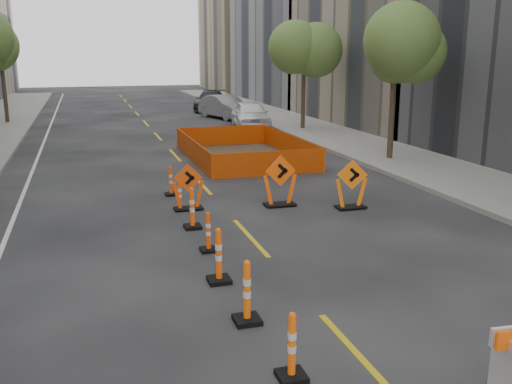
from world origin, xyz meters
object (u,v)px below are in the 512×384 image
object	(u,v)px
channelizer_7	(180,195)
channelizer_8	(171,181)
channelizer_4	(219,255)
parked_car_near	(251,115)
channelizer_2	(292,346)
channelizer_3	(247,292)
channelizer_6	(192,208)
chevron_sign_left	(188,187)
parked_car_far	(211,101)
parked_car_mid	(225,107)
chevron_sign_right	(351,184)
channelizer_5	(208,232)
chevron_sign_center	(280,181)

from	to	relation	value
channelizer_7	channelizer_8	xyz separation A→B (m)	(0.01, 1.84, 0.02)
channelizer_4	parked_car_near	size ratio (longest dim) A/B	0.24
channelizer_2	channelizer_3	bearing A→B (deg)	94.02
channelizer_6	chevron_sign_left	xyz separation A→B (m)	(0.22, 1.81, 0.13)
channelizer_6	channelizer_7	xyz separation A→B (m)	(-0.02, 1.84, -0.09)
parked_car_far	parked_car_near	bearing A→B (deg)	-70.17
channelizer_3	parked_car_far	distance (m)	35.84
channelizer_7	parked_car_far	world-z (taller)	parked_car_far
channelizer_3	channelizer_6	size ratio (longest dim) A/B	1.02
channelizer_3	channelizer_4	world-z (taller)	channelizer_4
channelizer_6	channelizer_8	distance (m)	3.67
channelizer_6	channelizer_8	bearing A→B (deg)	90.18
channelizer_6	parked_car_mid	bearing A→B (deg)	74.31
chevron_sign_right	parked_car_mid	bearing A→B (deg)	102.76
channelizer_7	parked_car_far	xyz separation A→B (m)	(6.97, 27.80, 0.29)
channelizer_5	channelizer_7	xyz separation A→B (m)	(-0.05, 3.67, -0.01)
chevron_sign_left	chevron_sign_center	xyz separation A→B (m)	(2.68, -0.36, 0.08)
channelizer_5	chevron_sign_center	xyz separation A→B (m)	(2.87, 3.29, 0.29)
channelizer_4	channelizer_6	world-z (taller)	channelizer_4
channelizer_8	channelizer_6	bearing A→B (deg)	-89.82
channelizer_7	chevron_sign_left	size ratio (longest dim) A/B	0.68
channelizer_8	channelizer_5	bearing A→B (deg)	-89.55
chevron_sign_center	parked_car_mid	xyz separation A→B (m)	(3.85, 22.60, 0.02)
channelizer_8	chevron_sign_left	world-z (taller)	chevron_sign_left
channelizer_8	parked_car_far	bearing A→B (deg)	74.99
channelizer_4	channelizer_7	world-z (taller)	channelizer_4
channelizer_3	channelizer_6	distance (m)	5.51
channelizer_7	channelizer_8	distance (m)	1.84
channelizer_6	chevron_sign_right	world-z (taller)	chevron_sign_right
channelizer_2	parked_car_far	world-z (taller)	parked_car_far
channelizer_7	chevron_sign_right	size ratio (longest dim) A/B	0.63
chevron_sign_right	chevron_sign_center	bearing A→B (deg)	172.79
parked_car_mid	channelizer_5	bearing A→B (deg)	-121.96
channelizer_3	parked_car_mid	bearing A→B (deg)	76.96
channelizer_2	channelizer_4	size ratio (longest dim) A/B	0.90
channelizer_8	channelizer_7	bearing A→B (deg)	-90.29
channelizer_2	parked_car_far	bearing A→B (deg)	79.41
channelizer_5	channelizer_8	world-z (taller)	channelizer_8
chevron_sign_center	parked_car_mid	distance (m)	22.93
channelizer_4	chevron_sign_center	world-z (taller)	chevron_sign_center
channelizer_5	channelizer_6	distance (m)	1.84
chevron_sign_right	channelizer_4	bearing A→B (deg)	-121.79
channelizer_8	channelizer_3	bearing A→B (deg)	-90.49
parked_car_far	channelizer_5	bearing A→B (deg)	-82.77
parked_car_far	channelizer_7	bearing A→B (deg)	-84.44
channelizer_5	parked_car_mid	xyz separation A→B (m)	(6.73, 25.89, 0.32)
channelizer_8	chevron_sign_left	size ratio (longest dim) A/B	0.70
channelizer_6	channelizer_8	size ratio (longest dim) A/B	1.14
chevron_sign_left	parked_car_far	bearing A→B (deg)	80.49
channelizer_3	parked_car_mid	distance (m)	30.34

